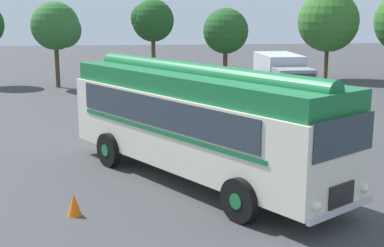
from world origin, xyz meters
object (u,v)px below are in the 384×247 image
Objects in this scene: car_near_left at (184,88)px; car_mid_left at (241,87)px; vintage_bus at (198,118)px; traffic_cone at (74,205)px; box_van at (282,76)px.

car_near_left is 3.10m from car_mid_left.
car_near_left is 1.03× the size of car_mid_left.
vintage_bus reaches higher than traffic_cone.
vintage_bus is at bearing -93.68° from car_near_left.
car_near_left is 0.76× the size of box_van.
vintage_bus is 2.29× the size of car_mid_left.
traffic_cone is at bearing -105.23° from car_near_left.
vintage_bus reaches higher than box_van.
car_mid_left is 17.21m from traffic_cone.
car_near_left is at bearing 74.77° from traffic_cone.
vintage_bus is 2.23× the size of car_near_left.
vintage_bus is 1.69× the size of box_van.
box_van reaches higher than traffic_cone.
box_van is (6.32, 13.56, -0.53)m from vintage_bus.
car_near_left is 5.53m from box_van.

